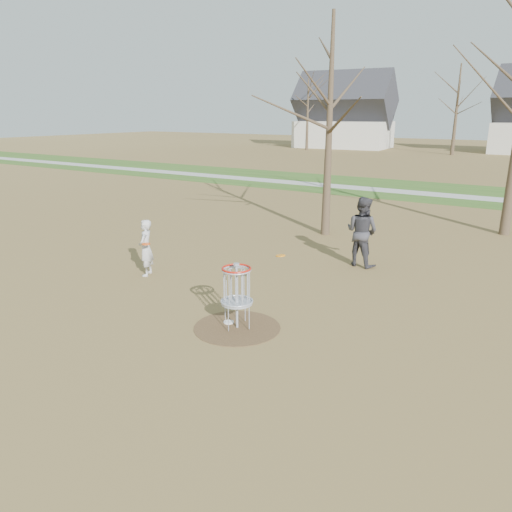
# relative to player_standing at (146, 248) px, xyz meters

# --- Properties ---
(ground) EXTENTS (160.00, 160.00, 0.00)m
(ground) POSITION_rel_player_standing_xyz_m (4.05, -1.52, -0.77)
(ground) COLOR brown
(ground) RESTS_ON ground
(green_band) EXTENTS (160.00, 8.00, 0.01)m
(green_band) POSITION_rel_player_standing_xyz_m (4.05, 19.48, -0.76)
(green_band) COLOR #2D5119
(green_band) RESTS_ON ground
(footpath) EXTENTS (160.00, 1.50, 0.01)m
(footpath) POSITION_rel_player_standing_xyz_m (4.05, 18.48, -0.75)
(footpath) COLOR #9E9E99
(footpath) RESTS_ON green_band
(dirt_circle) EXTENTS (1.80, 1.80, 0.01)m
(dirt_circle) POSITION_rel_player_standing_xyz_m (4.05, -1.52, -0.76)
(dirt_circle) COLOR #47331E
(dirt_circle) RESTS_ON ground
(player_standing) EXTENTS (0.58, 0.66, 1.54)m
(player_standing) POSITION_rel_player_standing_xyz_m (0.00, 0.00, 0.00)
(player_standing) COLOR #BABABA
(player_standing) RESTS_ON ground
(player_throwing) EXTENTS (1.09, 0.92, 2.01)m
(player_throwing) POSITION_rel_player_standing_xyz_m (4.55, 4.00, 0.24)
(player_throwing) COLOR #36353A
(player_throwing) RESTS_ON ground
(disc_grounded) EXTENTS (0.22, 0.22, 0.02)m
(disc_grounded) POSITION_rel_player_standing_xyz_m (3.76, -1.42, -0.75)
(disc_grounded) COLOR white
(disc_grounded) RESTS_ON dirt_circle
(discs_in_play) EXTENTS (4.05, 0.61, 0.22)m
(discs_in_play) POSITION_rel_player_standing_xyz_m (2.28, -0.05, 0.30)
(discs_in_play) COLOR orange
(discs_in_play) RESTS_ON ground
(disc_golf_basket) EXTENTS (0.64, 0.64, 1.35)m
(disc_golf_basket) POSITION_rel_player_standing_xyz_m (4.05, -1.52, 0.15)
(disc_golf_basket) COLOR #9EA3AD
(disc_golf_basket) RESTS_ON ground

